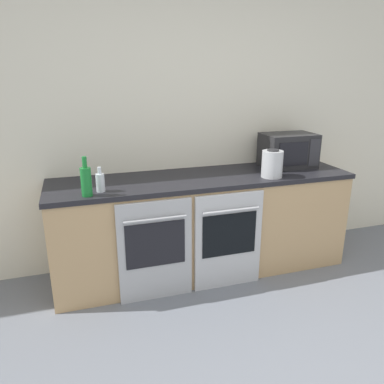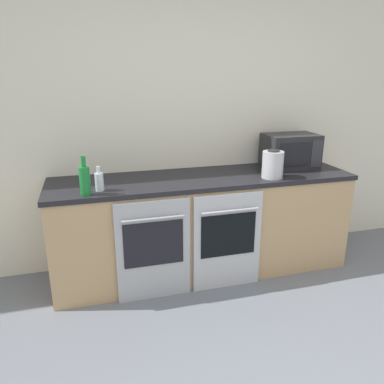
{
  "view_description": "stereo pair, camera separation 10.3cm",
  "coord_description": "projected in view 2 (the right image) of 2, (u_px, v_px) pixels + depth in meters",
  "views": [
    {
      "loc": [
        -1.03,
        -1.09,
        1.74
      ],
      "look_at": [
        -0.1,
        1.84,
        0.75
      ],
      "focal_mm": 35.0,
      "sensor_mm": 36.0,
      "label": 1
    },
    {
      "loc": [
        -0.93,
        -1.12,
        1.74
      ],
      "look_at": [
        -0.1,
        1.84,
        0.75
      ],
      "focal_mm": 35.0,
      "sensor_mm": 36.0,
      "label": 2
    }
  ],
  "objects": [
    {
      "name": "oven_right",
      "position": [
        227.0,
        241.0,
        3.06
      ],
      "size": [
        0.58,
        0.06,
        0.83
      ],
      "color": "#B7BABF",
      "rests_on": "ground_plane"
    },
    {
      "name": "kettle",
      "position": [
        273.0,
        164.0,
        3.14
      ],
      "size": [
        0.18,
        0.18,
        0.24
      ],
      "color": "#B7BABF",
      "rests_on": "counter_back"
    },
    {
      "name": "bottle_green",
      "position": [
        85.0,
        180.0,
        2.69
      ],
      "size": [
        0.08,
        0.08,
        0.29
      ],
      "color": "#19722D",
      "rests_on": "counter_back"
    },
    {
      "name": "bottle_clear",
      "position": [
        99.0,
        181.0,
        2.8
      ],
      "size": [
        0.07,
        0.07,
        0.19
      ],
      "color": "silver",
      "rests_on": "counter_back"
    },
    {
      "name": "counter_back",
      "position": [
        203.0,
        224.0,
        3.35
      ],
      "size": [
        2.6,
        0.68,
        0.89
      ],
      "color": "tan",
      "rests_on": "ground_plane"
    },
    {
      "name": "wall_back",
      "position": [
        192.0,
        123.0,
        3.41
      ],
      "size": [
        10.0,
        0.06,
        2.6
      ],
      "color": "silver",
      "rests_on": "ground_plane"
    },
    {
      "name": "microwave",
      "position": [
        290.0,
        151.0,
        3.46
      ],
      "size": [
        0.48,
        0.33,
        0.31
      ],
      "color": "#232326",
      "rests_on": "counter_back"
    },
    {
      "name": "oven_left",
      "position": [
        154.0,
        250.0,
        2.91
      ],
      "size": [
        0.58,
        0.06,
        0.83
      ],
      "color": "#A8AAAF",
      "rests_on": "ground_plane"
    }
  ]
}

